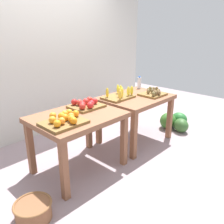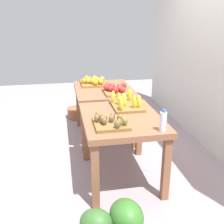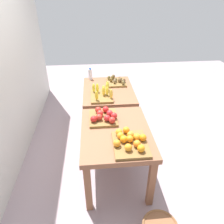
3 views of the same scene
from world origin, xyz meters
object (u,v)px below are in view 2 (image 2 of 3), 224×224
banana_crate (126,104)px  display_table_left (104,96)px  water_bottle (163,121)px  kiwi_bin (110,122)px  apple_bin (116,90)px  display_table_right (121,125)px  orange_bin (93,82)px  wicker_basket (77,112)px

banana_crate → display_table_left: bearing=-172.7°
display_table_left → water_bottle: 1.61m
kiwi_bin → apple_bin: bearing=165.6°
display_table_right → kiwi_bin: bearing=-35.3°
apple_bin → water_bottle: 1.34m
apple_bin → orange_bin: bearing=-154.6°
display_table_right → banana_crate: 0.32m
display_table_left → apple_bin: size_ratio=2.60×
wicker_basket → kiwi_bin: bearing=5.1°
display_table_right → apple_bin: 0.90m
orange_bin → apple_bin: (0.51, 0.24, 0.00)m
banana_crate → water_bottle: 0.72m
display_table_right → apple_bin: bearing=172.0°
apple_bin → banana_crate: (0.62, -0.01, 0.00)m
display_table_left → banana_crate: (0.87, 0.11, 0.15)m
display_table_left → wicker_basket: bearing=-157.2°
apple_bin → water_bottle: water_bottle is taller
display_table_left → banana_crate: size_ratio=2.36×
display_table_left → kiwi_bin: 1.36m
water_bottle → apple_bin: bearing=-173.2°
apple_bin → wicker_basket: bearing=-156.3°
display_table_left → wicker_basket: (-0.83, -0.35, -0.53)m
display_table_right → wicker_basket: bearing=-169.8°
display_table_right → water_bottle: water_bottle is taller
display_table_right → orange_bin: 1.40m
kiwi_bin → water_bottle: 0.50m
display_table_left → banana_crate: banana_crate is taller
apple_bin → display_table_left: bearing=-153.1°
wicker_basket → display_table_left: bearing=22.8°
orange_bin → banana_crate: size_ratio=1.03×
banana_crate → wicker_basket: bearing=-164.8°
banana_crate → water_bottle: size_ratio=2.15×
display_table_left → water_bottle: size_ratio=5.07×
display_table_left → wicker_basket: 1.05m
orange_bin → apple_bin: apple_bin is taller
display_table_right → orange_bin: orange_bin is taller
banana_crate → kiwi_bin: 0.55m
apple_bin → kiwi_bin: bearing=-14.4°
apple_bin → water_bottle: (1.33, 0.16, 0.05)m
kiwi_bin → wicker_basket: bearing=-174.9°
display_table_right → banana_crate: size_ratio=2.36×
display_table_right → wicker_basket: (-1.95, -0.35, -0.53)m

